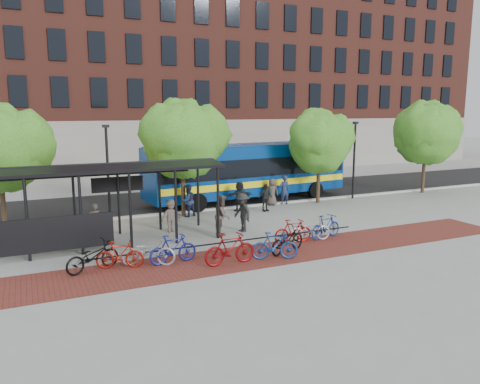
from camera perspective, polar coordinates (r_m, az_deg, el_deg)
name	(u,v)px	position (r m, az deg, el deg)	size (l,w,h in m)	color
ground	(258,223)	(24.68, 2.18, -3.80)	(160.00, 160.00, 0.00)	#9E9E99
asphalt_street	(204,198)	(31.85, -4.35, -0.69)	(160.00, 8.00, 0.01)	black
curb	(228,208)	(28.20, -1.51, -1.93)	(160.00, 0.25, 0.12)	#B7B7B2
brick_strip	(269,254)	(19.51, 3.61, -7.53)	(24.00, 3.00, 0.01)	maroon
bike_rack_rail	(232,252)	(19.74, -0.99, -7.32)	(12.00, 0.05, 0.95)	black
building_brick	(232,71)	(51.93, -1.01, 14.50)	(55.00, 14.00, 20.00)	brown
bus_shelter	(96,177)	(21.25, -17.10, 1.77)	(10.60, 3.07, 3.60)	black
tree_a	(0,145)	(24.78, -27.19, 5.10)	(4.90, 4.00, 6.18)	#382619
tree_b	(183,136)	(26.00, -6.91, 6.78)	(5.15, 4.20, 6.47)	#382619
tree_c	(320,139)	(30.03, 9.76, 6.35)	(4.66, 3.80, 5.92)	#382619
tree_d	(427,130)	(35.89, 21.82, 7.01)	(5.39, 4.40, 6.55)	#382619
lamp_post_left	(108,170)	(25.45, -15.81, 2.54)	(0.35, 0.20, 5.12)	black
lamp_post_right	(354,158)	(32.07, 13.74, 4.08)	(0.35, 0.20, 5.12)	black
bus	(249,169)	(30.44, 1.06, 2.88)	(13.90, 4.31, 3.69)	navy
bike_0	(92,256)	(18.16, -17.54, -7.51)	(0.73, 2.10, 1.11)	black
bike_1	(120,255)	(18.19, -14.47, -7.40)	(0.50, 1.77, 1.06)	maroon
bike_2	(148,251)	(18.26, -11.20, -7.12)	(0.74, 2.12, 1.11)	#A3A4A6
bike_3	(173,249)	(18.35, -8.17, -6.88)	(0.54, 1.92, 1.15)	navy
bike_5	(230,249)	(18.01, -1.25, -6.95)	(0.59, 2.07, 1.24)	maroon
bike_7	(275,246)	(18.67, 4.26, -6.55)	(0.53, 1.88, 1.13)	navy
bike_8	(287,240)	(19.61, 5.77, -5.82)	(0.72, 2.08, 1.09)	black
bike_9	(293,231)	(21.07, 6.48, -4.74)	(0.51, 1.79, 1.08)	#9D0E0E
bike_10	(310,230)	(21.46, 8.51, -4.55)	(0.70, 2.00, 1.05)	#BCBCBF
bike_11	(326,227)	(21.97, 10.39, -4.17)	(0.53, 1.87, 1.13)	navy
pedestrian_1	(95,222)	(22.26, -17.26, -3.47)	(0.63, 0.41, 1.73)	#413834
pedestrian_2	(188,201)	(26.13, -6.36, -1.05)	(0.88, 0.68, 1.81)	#1E2748
pedestrian_3	(171,216)	(22.93, -8.43, -2.89)	(1.04, 0.60, 1.61)	brown
pedestrian_4	(265,198)	(27.41, 3.08, -0.68)	(0.95, 0.40, 1.63)	black
pedestrian_5	(240,196)	(27.42, -0.05, -0.54)	(1.62, 0.52, 1.75)	black
pedestrian_6	(272,192)	(29.13, 3.90, 0.01)	(0.83, 0.54, 1.70)	#483E3A
pedestrian_7	(284,190)	(29.54, 5.41, 0.26)	(0.67, 0.44, 1.83)	#212B4E
pedestrian_8	(222,215)	(22.05, -2.16, -2.86)	(0.95, 0.74, 1.95)	#51443C
pedestrian_9	(242,212)	(22.75, 0.28, -2.51)	(1.23, 0.71, 1.90)	#242424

